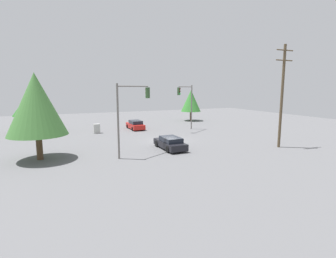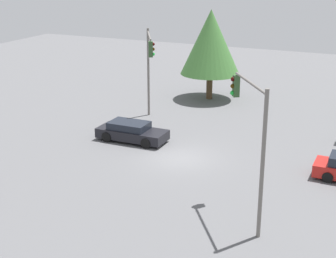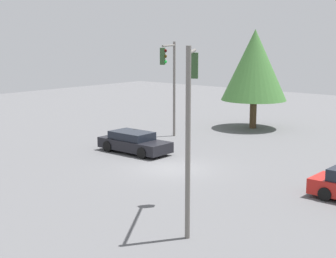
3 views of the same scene
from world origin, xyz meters
name	(u,v)px [view 1 (image 1 of 3)]	position (x,y,z in m)	size (l,w,h in m)	color
ground_plane	(167,140)	(0.00, 0.00, 0.00)	(80.00, 80.00, 0.00)	#5B5B5E
sedan_dark	(170,143)	(-1.53, -4.20, 0.63)	(1.99, 4.68, 1.29)	black
sedan_red	(135,125)	(-0.89, 10.04, 0.66)	(1.89, 4.52, 1.38)	red
traffic_signal_main	(130,107)	(-5.92, -4.99, 4.58)	(3.79, 2.28, 6.68)	slate
traffic_signal_cross	(187,100)	(5.77, 5.82, 4.60)	(3.66, 2.64, 6.70)	slate
utility_pole_tall	(282,94)	(9.46, -8.18, 5.63)	(2.20, 0.28, 10.67)	brown
electrical_cabinet	(97,129)	(-6.90, 8.79, 0.65)	(0.85, 0.59, 1.31)	#B2B2AD
tree_corner	(36,104)	(-13.75, -3.15, 4.88)	(5.01, 5.01, 7.59)	#4C3823
tree_far	(33,102)	(-14.80, 13.17, 4.35)	(5.52, 5.52, 6.31)	brown
tree_left	(191,101)	(12.09, 15.89, 3.86)	(3.78, 3.78, 5.93)	brown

